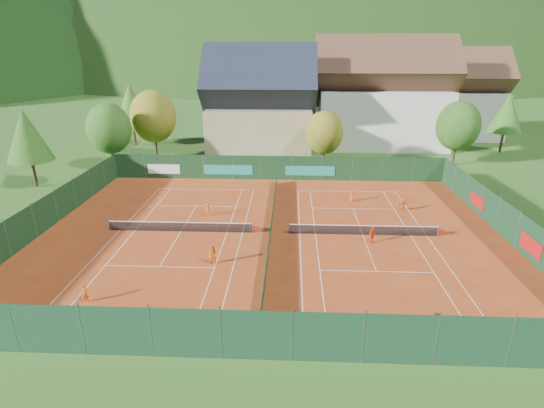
{
  "coord_description": "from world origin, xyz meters",
  "views": [
    {
      "loc": [
        1.61,
        -33.9,
        15.35
      ],
      "look_at": [
        0.0,
        2.0,
        2.0
      ],
      "focal_mm": 28.0,
      "sensor_mm": 36.0,
      "label": 1
    }
  ],
  "objects_px": {
    "player_right_near": "(372,235)",
    "player_right_far_b": "(403,205)",
    "hotel_block_a": "(382,100)",
    "player_right_far_a": "(352,196)",
    "chalet": "(260,109)",
    "hotel_block_b": "(452,100)",
    "player_left_near": "(85,294)",
    "player_left_far": "(208,210)",
    "player_left_mid": "(213,255)",
    "ball_hopper": "(439,317)"
  },
  "relations": [
    {
      "from": "player_right_far_a",
      "to": "hotel_block_a",
      "type": "bearing_deg",
      "value": -139.16
    },
    {
      "from": "hotel_block_b",
      "to": "player_left_far",
      "type": "height_order",
      "value": "hotel_block_b"
    },
    {
      "from": "player_right_far_a",
      "to": "player_left_far",
      "type": "bearing_deg",
      "value": -15.09
    },
    {
      "from": "hotel_block_a",
      "to": "player_left_far",
      "type": "relative_size",
      "value": 16.69
    },
    {
      "from": "player_left_near",
      "to": "player_left_far",
      "type": "distance_m",
      "value": 15.86
    },
    {
      "from": "player_left_near",
      "to": "player_right_far_a",
      "type": "xyz_separation_m",
      "value": [
        19.46,
        19.76,
        0.01
      ]
    },
    {
      "from": "player_right_near",
      "to": "player_left_far",
      "type": "bearing_deg",
      "value": 116.78
    },
    {
      "from": "hotel_block_b",
      "to": "player_left_mid",
      "type": "distance_m",
      "value": 60.67
    },
    {
      "from": "hotel_block_b",
      "to": "player_right_far_b",
      "type": "xyz_separation_m",
      "value": [
        -17.19,
        -38.0,
        -5.97
      ]
    },
    {
      "from": "player_right_far_b",
      "to": "player_left_far",
      "type": "bearing_deg",
      "value": -5.7
    },
    {
      "from": "player_left_mid",
      "to": "player_right_far_b",
      "type": "bearing_deg",
      "value": 48.35
    },
    {
      "from": "chalet",
      "to": "player_left_far",
      "type": "xyz_separation_m",
      "value": [
        -3.27,
        -26.19,
        -5.98
      ]
    },
    {
      "from": "ball_hopper",
      "to": "player_left_far",
      "type": "xyz_separation_m",
      "value": [
        -16.66,
        16.42,
        0.09
      ]
    },
    {
      "from": "player_left_near",
      "to": "player_right_far_b",
      "type": "bearing_deg",
      "value": 20.25
    },
    {
      "from": "player_left_far",
      "to": "player_right_near",
      "type": "xyz_separation_m",
      "value": [
        14.74,
        -5.38,
        0.11
      ]
    },
    {
      "from": "player_right_far_a",
      "to": "player_right_near",
      "type": "bearing_deg",
      "value": 58.6
    },
    {
      "from": "player_right_far_b",
      "to": "hotel_block_a",
      "type": "bearing_deg",
      "value": -108.32
    },
    {
      "from": "player_left_far",
      "to": "player_right_far_b",
      "type": "height_order",
      "value": "player_left_far"
    },
    {
      "from": "hotel_block_a",
      "to": "hotel_block_b",
      "type": "xyz_separation_m",
      "value": [
        14.0,
        8.0,
        -0.76
      ]
    },
    {
      "from": "hotel_block_a",
      "to": "player_left_mid",
      "type": "bearing_deg",
      "value": -115.6
    },
    {
      "from": "ball_hopper",
      "to": "player_left_mid",
      "type": "relative_size",
      "value": 0.51
    },
    {
      "from": "hotel_block_b",
      "to": "player_right_far_a",
      "type": "distance_m",
      "value": 42.09
    },
    {
      "from": "hotel_block_a",
      "to": "player_right_far_a",
      "type": "relative_size",
      "value": 16.6
    },
    {
      "from": "player_left_near",
      "to": "hotel_block_b",
      "type": "bearing_deg",
      "value": 37.91
    },
    {
      "from": "player_left_near",
      "to": "player_right_near",
      "type": "height_order",
      "value": "player_right_near"
    },
    {
      "from": "player_left_near",
      "to": "player_right_far_a",
      "type": "height_order",
      "value": "player_right_far_a"
    },
    {
      "from": "player_left_near",
      "to": "player_left_mid",
      "type": "distance_m",
      "value": 9.02
    },
    {
      "from": "hotel_block_a",
      "to": "hotel_block_b",
      "type": "bearing_deg",
      "value": 29.74
    },
    {
      "from": "player_right_near",
      "to": "hotel_block_b",
      "type": "bearing_deg",
      "value": 21.55
    },
    {
      "from": "player_left_mid",
      "to": "player_right_near",
      "type": "xyz_separation_m",
      "value": [
        12.53,
        4.3,
        -0.02
      ]
    },
    {
      "from": "ball_hopper",
      "to": "player_right_near",
      "type": "relative_size",
      "value": 0.53
    },
    {
      "from": "chalet",
      "to": "player_right_far_a",
      "type": "relative_size",
      "value": 12.45
    },
    {
      "from": "ball_hopper",
      "to": "player_right_far_b",
      "type": "height_order",
      "value": "player_right_far_b"
    },
    {
      "from": "hotel_block_b",
      "to": "ball_hopper",
      "type": "height_order",
      "value": "hotel_block_b"
    },
    {
      "from": "hotel_block_b",
      "to": "player_left_far",
      "type": "xyz_separation_m",
      "value": [
        -36.27,
        -40.19,
        -5.97
      ]
    },
    {
      "from": "hotel_block_a",
      "to": "player_left_mid",
      "type": "xyz_separation_m",
      "value": [
        -20.06,
        -41.87,
        -6.6
      ]
    },
    {
      "from": "player_left_near",
      "to": "player_left_mid",
      "type": "xyz_separation_m",
      "value": [
        7.25,
        5.36,
        0.14
      ]
    },
    {
      "from": "player_right_far_a",
      "to": "player_right_far_b",
      "type": "distance_m",
      "value": 5.3
    },
    {
      "from": "player_right_near",
      "to": "player_left_mid",
      "type": "bearing_deg",
      "value": 155.77
    },
    {
      "from": "player_right_far_a",
      "to": "player_left_mid",
      "type": "bearing_deg",
      "value": 16.48
    },
    {
      "from": "ball_hopper",
      "to": "player_right_far_b",
      "type": "relative_size",
      "value": 0.62
    },
    {
      "from": "hotel_block_b",
      "to": "player_right_far_b",
      "type": "height_order",
      "value": "hotel_block_b"
    },
    {
      "from": "player_left_near",
      "to": "player_left_mid",
      "type": "bearing_deg",
      "value": 21.19
    },
    {
      "from": "player_right_near",
      "to": "player_right_far_b",
      "type": "xyz_separation_m",
      "value": [
        4.34,
        7.57,
        -0.11
      ]
    },
    {
      "from": "player_left_near",
      "to": "player_left_mid",
      "type": "relative_size",
      "value": 0.82
    },
    {
      "from": "hotel_block_a",
      "to": "player_left_near",
      "type": "relative_size",
      "value": 16.85
    },
    {
      "from": "player_right_near",
      "to": "player_left_near",
      "type": "bearing_deg",
      "value": 162.87
    },
    {
      "from": "hotel_block_b",
      "to": "player_left_near",
      "type": "height_order",
      "value": "hotel_block_b"
    },
    {
      "from": "ball_hopper",
      "to": "player_left_near",
      "type": "bearing_deg",
      "value": 176.37
    },
    {
      "from": "chalet",
      "to": "hotel_block_b",
      "type": "bearing_deg",
      "value": 22.99
    }
  ]
}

